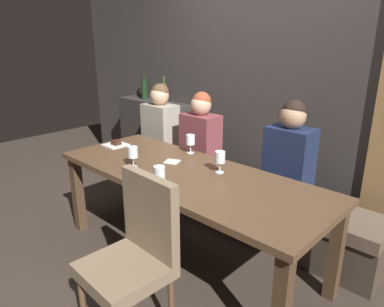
{
  "coord_description": "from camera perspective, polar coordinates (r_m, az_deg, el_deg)",
  "views": [
    {
      "loc": [
        1.71,
        -1.75,
        1.71
      ],
      "look_at": [
        -0.06,
        0.13,
        0.84
      ],
      "focal_mm": 33.03,
      "sensor_mm": 36.0,
      "label": 1
    }
  ],
  "objects": [
    {
      "name": "banquette_bench",
      "position": [
        3.33,
        7.66,
        -7.98
      ],
      "size": [
        2.5,
        0.44,
        0.45
      ],
      "color": "#40352A",
      "rests_on": "ground"
    },
    {
      "name": "diner_far_end",
      "position": [
        2.9,
        15.5,
        0.17
      ],
      "size": [
        0.36,
        0.24,
        0.8
      ],
      "color": "#192342",
      "rests_on": "banquette_bench"
    },
    {
      "name": "wine_glass_near_left",
      "position": [
        2.31,
        -5.28,
        -3.28
      ],
      "size": [
        0.08,
        0.08,
        0.16
      ],
      "color": "silver",
      "rests_on": "dining_table"
    },
    {
      "name": "chair_near_side",
      "position": [
        2.09,
        -9.1,
        -15.04
      ],
      "size": [
        0.46,
        0.46,
        0.98
      ],
      "color": "brown",
      "rests_on": "ground"
    },
    {
      "name": "dining_table",
      "position": [
        2.66,
        -0.9,
        -4.78
      ],
      "size": [
        2.2,
        0.84,
        0.74
      ],
      "color": "#493422",
      "rests_on": "ground"
    },
    {
      "name": "back_wall_tiled",
      "position": [
        3.43,
        13.89,
        14.56
      ],
      "size": [
        6.0,
        0.12,
        3.0
      ],
      "primitive_type": "cube",
      "color": "#383330",
      "rests_on": "ground"
    },
    {
      "name": "wine_glass_near_right",
      "position": [
        2.73,
        -9.54,
        0.05
      ],
      "size": [
        0.08,
        0.08,
        0.16
      ],
      "color": "silver",
      "rests_on": "dining_table"
    },
    {
      "name": "dessert_plate",
      "position": [
        3.34,
        -12.21,
        1.51
      ],
      "size": [
        0.19,
        0.19,
        0.05
      ],
      "color": "white",
      "rests_on": "dining_table"
    },
    {
      "name": "diner_bearded",
      "position": [
        3.45,
        1.41,
        3.38
      ],
      "size": [
        0.36,
        0.24,
        0.76
      ],
      "color": "brown",
      "rests_on": "banquette_bench"
    },
    {
      "name": "wine_bottle_pale_label",
      "position": [
        4.22,
        -4.56,
        9.79
      ],
      "size": [
        0.08,
        0.08,
        0.33
      ],
      "color": "#384728",
      "rests_on": "back_counter"
    },
    {
      "name": "folded_napkin",
      "position": [
        2.84,
        -3.23,
        -1.32
      ],
      "size": [
        0.14,
        0.13,
        0.01
      ],
      "primitive_type": "cube",
      "rotation": [
        0.0,
        0.0,
        0.39
      ],
      "color": "silver",
      "rests_on": "dining_table"
    },
    {
      "name": "ground",
      "position": [
        2.98,
        -0.83,
        -16.36
      ],
      "size": [
        9.0,
        9.0,
        0.0
      ],
      "primitive_type": "plane",
      "color": "#382D26"
    },
    {
      "name": "diner_redhead",
      "position": [
        3.77,
        -5.13,
        4.92
      ],
      "size": [
        0.36,
        0.24,
        0.79
      ],
      "color": "#9E9384",
      "rests_on": "banquette_bench"
    },
    {
      "name": "back_counter",
      "position": [
        4.46,
        -5.81,
        2.42
      ],
      "size": [
        1.1,
        0.28,
        0.95
      ],
      "primitive_type": "cube",
      "color": "#2F2B29",
      "rests_on": "ground"
    },
    {
      "name": "wine_glass_far_right",
      "position": [
        3.02,
        -0.26,
        2.1
      ],
      "size": [
        0.08,
        0.08,
        0.16
      ],
      "color": "silver",
      "rests_on": "dining_table"
    },
    {
      "name": "wine_bottle_dark_red",
      "position": [
        4.51,
        -7.72,
        10.25
      ],
      "size": [
        0.08,
        0.08,
        0.33
      ],
      "color": "black",
      "rests_on": "back_counter"
    },
    {
      "name": "wine_glass_center_front",
      "position": [
        2.59,
        4.55,
        -0.67
      ],
      "size": [
        0.08,
        0.08,
        0.16
      ],
      "color": "silver",
      "rests_on": "dining_table"
    }
  ]
}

